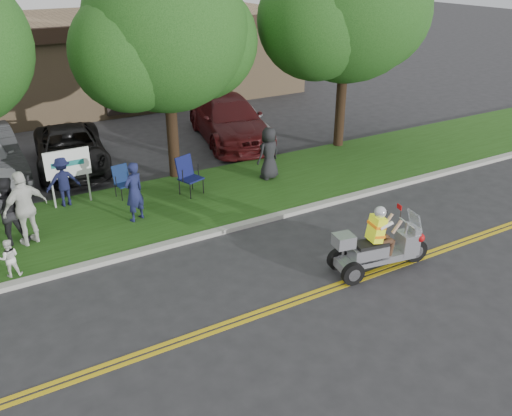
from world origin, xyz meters
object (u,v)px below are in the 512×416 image
parked_car_right (229,119)px  spectator_adult_mid (8,211)px  parked_car_mid (70,149)px  parked_car_far_right (236,119)px  spectator_adult_right (25,208)px  spectator_adult_left (134,192)px  lawn_chair_b (188,173)px  lawn_chair_a (122,179)px  trike_scooter (378,248)px

parked_car_right → spectator_adult_mid: bearing=-139.2°
parked_car_mid → parked_car_far_right: 6.38m
parked_car_right → spectator_adult_right: bearing=-136.9°
spectator_adult_left → parked_car_mid: size_ratio=0.34×
spectator_adult_mid → spectator_adult_right: size_ratio=0.92×
lawn_chair_b → spectator_adult_right: bearing=171.8°
lawn_chair_b → spectator_adult_right: size_ratio=0.60×
spectator_adult_right → parked_car_far_right: bearing=-168.0°
lawn_chair_a → parked_car_far_right: bearing=22.0°
parked_car_mid → lawn_chair_b: bearing=-51.3°
trike_scooter → lawn_chair_a: size_ratio=2.64×
spectator_adult_left → spectator_adult_mid: bearing=-30.1°
lawn_chair_b → spectator_adult_right: (-4.65, -0.89, 0.31)m
lawn_chair_b → parked_car_far_right: (3.90, 4.25, 0.02)m
spectator_adult_right → parked_car_mid: spectator_adult_right is taller
spectator_adult_left → spectator_adult_mid: (-3.09, 0.31, 0.05)m
trike_scooter → lawn_chair_a: bearing=128.6°
spectator_adult_mid → parked_car_mid: size_ratio=0.36×
spectator_adult_right → parked_car_mid: (2.17, 5.06, -0.39)m
spectator_adult_right → parked_car_far_right: 9.97m
lawn_chair_a → parked_car_far_right: parked_car_far_right is taller
spectator_adult_left → parked_car_right: (5.52, 5.13, -0.11)m
lawn_chair_a → spectator_adult_mid: (-3.28, -1.42, 0.34)m
lawn_chair_b → spectator_adult_right: 4.74m
lawn_chair_b → parked_car_far_right: bearing=28.4°
spectator_adult_right → trike_scooter: bearing=123.3°
trike_scooter → spectator_adult_mid: (-7.10, 5.41, 0.41)m
lawn_chair_b → parked_car_far_right: size_ratio=0.25×
lawn_chair_b → parked_car_right: bearing=30.4°
spectator_adult_left → trike_scooter: bearing=103.9°
parked_car_right → spectator_adult_left: bearing=-125.6°
spectator_adult_mid → parked_car_far_right: spectator_adult_mid is taller
parked_car_far_right → spectator_adult_right: bearing=-142.7°
parked_car_right → trike_scooter: bearing=-86.9°
lawn_chair_b → parked_car_right: parked_car_right is taller
parked_car_mid → spectator_adult_left: bearing=-76.1°
lawn_chair_b → parked_car_mid: 4.85m
spectator_adult_right → parked_car_far_right: spectator_adult_right is taller
lawn_chair_a → lawn_chair_b: (1.75, -0.77, 0.11)m
spectator_adult_left → parked_car_mid: 5.17m
parked_car_mid → parked_car_right: 6.05m
trike_scooter → lawn_chair_b: (-2.06, 6.06, 0.18)m
parked_car_right → parked_car_mid: bearing=-168.5°
parked_car_right → parked_car_far_right: (0.33, 0.08, -0.06)m
trike_scooter → parked_car_right: size_ratio=0.44×
trike_scooter → lawn_chair_b: size_ratio=2.18×
lawn_chair_a → spectator_adult_mid: size_ratio=0.54×
trike_scooter → parked_car_mid: 11.19m
parked_car_mid → parked_car_right: size_ratio=0.85×
lawn_chair_a → parked_car_far_right: 6.64m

